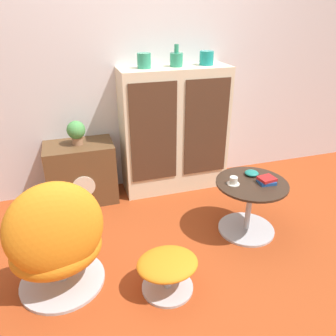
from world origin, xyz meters
The scene contains 14 objects.
ground_plane centered at (0.00, 0.00, 0.00)m, with size 12.00×12.00×0.00m, color #9E3D19.
wall_back centered at (0.00, 1.34, 1.30)m, with size 6.40×0.06×2.60m.
sideboard centered at (0.27, 1.12, 0.61)m, with size 1.03×0.37×1.21m.
tv_console centered at (-0.65, 1.11, 0.29)m, with size 0.62×0.40×0.58m.
egg_chair centered at (-0.87, 0.00, 0.38)m, with size 0.68×0.64×0.83m.
ottoman centered at (-0.22, -0.21, 0.18)m, with size 0.40×0.34×0.26m.
coffee_table centered at (0.61, 0.20, 0.26)m, with size 0.56×0.56×0.46m.
vase_leftmost centered at (-0.01, 1.12, 1.27)m, with size 0.12×0.12×0.13m.
vase_inner_left centered at (0.29, 1.12, 1.28)m, with size 0.12×0.12×0.19m.
vase_inner_right centered at (0.58, 1.12, 1.27)m, with size 0.13×0.13×0.12m.
potted_plant centered at (-0.65, 1.11, 0.70)m, with size 0.16×0.16×0.22m.
teacup centered at (0.45, 0.22, 0.48)m, with size 0.10×0.10×0.06m.
book_stack centered at (0.71, 0.15, 0.48)m, with size 0.14×0.12×0.05m.
bowl centered at (0.67, 0.31, 0.48)m, with size 0.11×0.11×0.04m.
Camera 1 is at (-0.69, -1.75, 1.70)m, focal length 35.00 mm.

